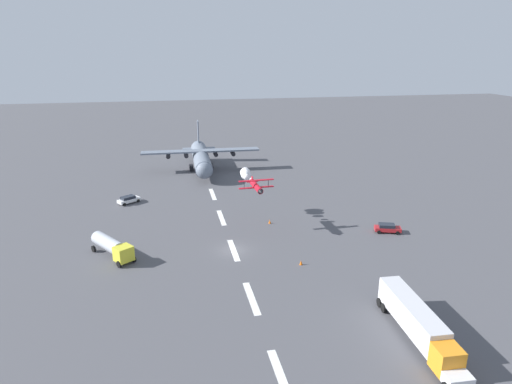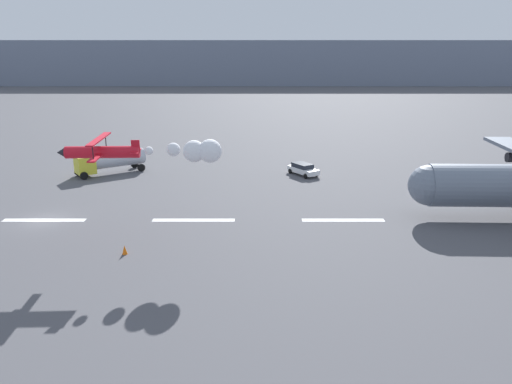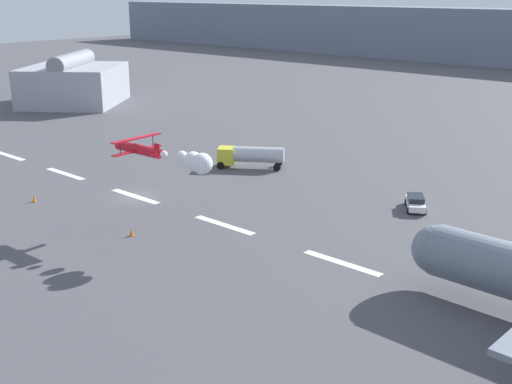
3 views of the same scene
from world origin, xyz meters
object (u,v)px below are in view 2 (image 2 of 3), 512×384
fuel_tanker_truck (107,161)px  traffic_cone_far (123,250)px  airport_staff_sedan (301,169)px  stunt_biplane_red (164,151)px

fuel_tanker_truck → traffic_cone_far: (8.43, -26.56, -1.37)m
fuel_tanker_truck → traffic_cone_far: bearing=-72.4°
airport_staff_sedan → traffic_cone_far: 30.77m
stunt_biplane_red → traffic_cone_far: stunt_biplane_red is taller
traffic_cone_far → airport_staff_sedan: bearing=56.9°
fuel_tanker_truck → traffic_cone_far: size_ratio=11.61×
fuel_tanker_truck → stunt_biplane_red: bearing=-63.4°
stunt_biplane_red → traffic_cone_far: 8.80m
stunt_biplane_red → fuel_tanker_truck: stunt_biplane_red is taller
fuel_tanker_truck → airport_staff_sedan: 25.28m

